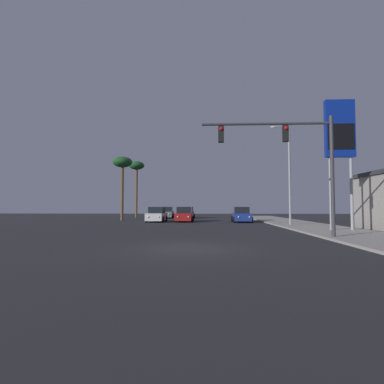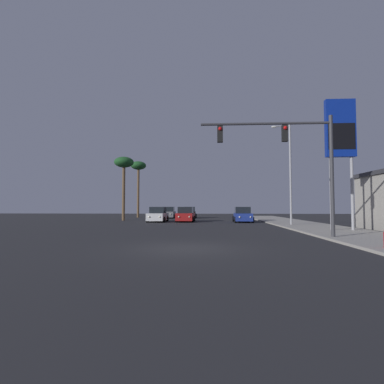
% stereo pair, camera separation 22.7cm
% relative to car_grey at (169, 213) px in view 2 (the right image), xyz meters
% --- Properties ---
extents(ground_plane, '(120.00, 120.00, 0.00)m').
position_rel_car_grey_xyz_m(ground_plane, '(4.96, -32.08, -0.76)').
color(ground_plane, '#28282B').
extents(sidewalk_right, '(5.00, 60.00, 0.12)m').
position_rel_car_grey_xyz_m(sidewalk_right, '(14.46, -22.08, -0.70)').
color(sidewalk_right, '#9E998E').
rests_on(sidewalk_right, ground).
extents(car_grey, '(2.04, 4.33, 1.68)m').
position_rel_car_grey_xyz_m(car_grey, '(0.00, 0.00, 0.00)').
color(car_grey, slate).
rests_on(car_grey, ground).
extents(car_white, '(2.04, 4.33, 1.68)m').
position_rel_car_grey_xyz_m(car_white, '(0.26, -11.02, 0.00)').
color(car_white, silver).
rests_on(car_white, ground).
extents(car_red, '(2.04, 4.33, 1.68)m').
position_rel_car_grey_xyz_m(car_red, '(3.37, -10.67, 0.00)').
color(car_red, maroon).
rests_on(car_red, ground).
extents(car_blue, '(2.04, 4.34, 1.68)m').
position_rel_car_grey_xyz_m(car_blue, '(9.71, -11.13, 0.00)').
color(car_blue, navy).
rests_on(car_blue, ground).
extents(car_black, '(2.04, 4.34, 1.68)m').
position_rel_car_grey_xyz_m(car_black, '(3.11, 0.33, 0.00)').
color(car_black, black).
rests_on(car_black, ground).
extents(traffic_light_mast, '(7.08, 0.36, 6.50)m').
position_rel_car_grey_xyz_m(traffic_light_mast, '(10.50, -28.19, 3.95)').
color(traffic_light_mast, '#38383D').
rests_on(traffic_light_mast, sidewalk_right).
extents(street_lamp, '(1.74, 0.24, 9.00)m').
position_rel_car_grey_xyz_m(street_lamp, '(13.15, -17.34, 4.36)').
color(street_lamp, '#99999E').
rests_on(street_lamp, sidewalk_right).
extents(gas_station_sign, '(2.00, 0.42, 9.00)m').
position_rel_car_grey_xyz_m(gas_station_sign, '(15.03, -23.51, 5.86)').
color(gas_station_sign, '#99999E').
rests_on(gas_station_sign, sidewalk_right).
extents(palm_tree_mid, '(2.40, 2.40, 7.88)m').
position_rel_car_grey_xyz_m(palm_tree_mid, '(-4.51, -8.08, 6.06)').
color(palm_tree_mid, brown).
rests_on(palm_tree_mid, ground).
extents(palm_tree_far, '(2.40, 2.40, 8.84)m').
position_rel_car_grey_xyz_m(palm_tree_far, '(-5.06, 1.92, 6.92)').
color(palm_tree_far, brown).
rests_on(palm_tree_far, ground).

